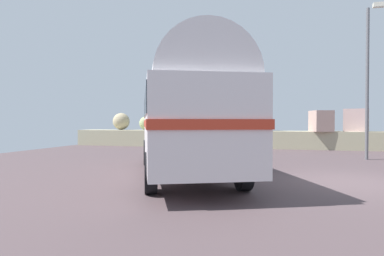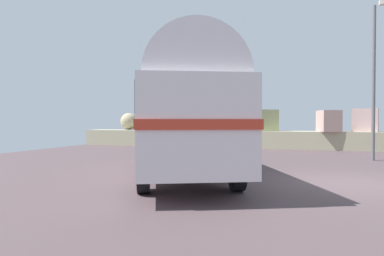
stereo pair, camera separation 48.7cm
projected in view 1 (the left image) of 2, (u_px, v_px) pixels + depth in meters
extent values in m
cube|color=#493B3E|center=(347.00, 183.00, 9.13)|extent=(32.00, 26.00, 0.02)
cube|color=tan|center=(310.00, 140.00, 20.52)|extent=(31.36, 1.80, 1.10)
sphere|color=tan|center=(121.00, 121.00, 24.35)|extent=(1.22, 1.22, 1.22)
sphere|color=#9AA972|center=(146.00, 123.00, 23.67)|extent=(0.95, 0.95, 0.95)
cube|color=#959D7E|center=(184.00, 123.00, 22.19)|extent=(1.21, 1.24, 0.97)
cube|color=#AF978C|center=(228.00, 122.00, 21.35)|extent=(1.14, 0.83, 1.13)
cube|color=tan|center=(258.00, 120.00, 21.57)|extent=(1.75, 1.72, 1.34)
cube|color=tan|center=(321.00, 121.00, 19.84)|extent=(1.38, 1.50, 1.24)
cube|color=#B59692|center=(356.00, 120.00, 20.11)|extent=(1.55, 1.26, 1.36)
cylinder|color=black|center=(147.00, 152.00, 12.86)|extent=(0.64, 0.99, 0.96)
cylinder|color=black|center=(204.00, 152.00, 13.19)|extent=(0.64, 0.99, 0.96)
cylinder|color=black|center=(151.00, 173.00, 7.71)|extent=(0.64, 0.99, 0.96)
cylinder|color=black|center=(243.00, 171.00, 8.04)|extent=(0.64, 0.99, 0.96)
cube|color=silver|center=(184.00, 125.00, 10.43)|extent=(5.53, 8.66, 2.10)
cylinder|color=silver|center=(184.00, 91.00, 10.41)|extent=(5.22, 8.28, 2.20)
cube|color=#B43320|center=(184.00, 123.00, 10.43)|extent=(5.61, 8.76, 0.20)
cube|color=black|center=(184.00, 107.00, 10.42)|extent=(5.43, 8.37, 0.64)
cube|color=silver|center=(172.00, 144.00, 14.67)|extent=(2.16, 1.05, 0.28)
cylinder|color=#5B5B60|center=(367.00, 84.00, 14.59)|extent=(0.14, 0.14, 6.63)
cube|color=beige|center=(379.00, 5.00, 13.87)|extent=(0.44, 0.24, 0.18)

